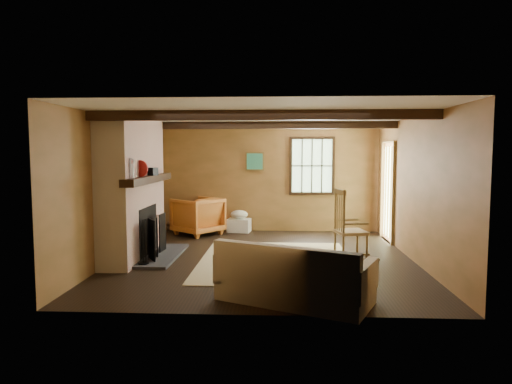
# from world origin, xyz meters

# --- Properties ---
(ground) EXTENTS (5.50, 5.50, 0.00)m
(ground) POSITION_xyz_m (0.00, 0.00, 0.00)
(ground) COLOR black
(ground) RESTS_ON ground
(room_envelope) EXTENTS (5.02, 5.52, 2.44)m
(room_envelope) POSITION_xyz_m (0.22, 0.26, 1.63)
(room_envelope) COLOR #A3693A
(room_envelope) RESTS_ON ground
(fireplace) EXTENTS (1.02, 2.30, 2.40)m
(fireplace) POSITION_xyz_m (-2.23, -0.00, 1.10)
(fireplace) COLOR #A64340
(fireplace) RESTS_ON ground
(rug) EXTENTS (2.50, 3.00, 0.01)m
(rug) POSITION_xyz_m (0.20, -0.20, 0.00)
(rug) COLOR tan
(rug) RESTS_ON ground
(rocking_chair) EXTENTS (0.95, 0.63, 1.20)m
(rocking_chair) POSITION_xyz_m (1.43, 0.02, 0.51)
(rocking_chair) COLOR #AC8453
(rocking_chair) RESTS_ON ground
(sofa) EXTENTS (2.01, 1.50, 0.74)m
(sofa) POSITION_xyz_m (0.44, -2.29, 0.26)
(sofa) COLOR silver
(sofa) RESTS_ON ground
(firewood_pile) EXTENTS (0.60, 0.11, 0.22)m
(firewood_pile) POSITION_xyz_m (-2.02, 2.60, 0.11)
(firewood_pile) COLOR brown
(firewood_pile) RESTS_ON ground
(laundry_basket) EXTENTS (0.55, 0.44, 0.30)m
(laundry_basket) POSITION_xyz_m (-0.65, 2.55, 0.15)
(laundry_basket) COLOR white
(laundry_basket) RESTS_ON ground
(basket_pillow) EXTENTS (0.47, 0.42, 0.20)m
(basket_pillow) POSITION_xyz_m (-0.65, 2.55, 0.40)
(basket_pillow) COLOR silver
(basket_pillow) RESTS_ON laundry_basket
(armchair) EXTENTS (1.26, 1.26, 0.83)m
(armchair) POSITION_xyz_m (-1.52, 2.16, 0.41)
(armchair) COLOR #BF6026
(armchair) RESTS_ON ground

